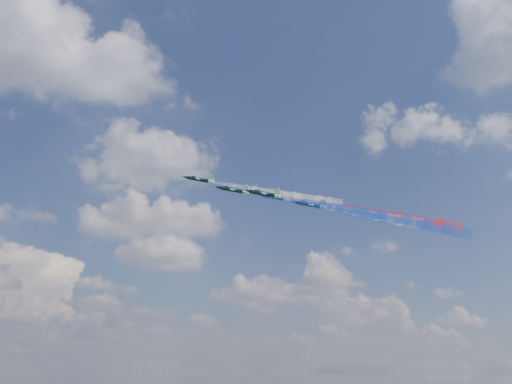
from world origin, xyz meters
name	(u,v)px	position (x,y,z in m)	size (l,w,h in m)	color
jet_lead	(199,180)	(-13.74, 22.18, 130.26)	(8.47, 10.59, 2.82)	black
trail_lead	(276,193)	(7.25, 11.36, 124.86)	(3.53, 39.09, 3.53)	white
jet_inner_left	(233,190)	(-6.80, 9.24, 123.94)	(8.47, 10.59, 2.82)	black
trail_inner_left	(316,205)	(14.19, -1.58, 118.54)	(3.53, 39.09, 3.53)	blue
jet_inner_right	(243,190)	(1.28, 25.11, 129.08)	(8.47, 10.59, 2.82)	black
trail_inner_right	(319,204)	(22.26, 14.28, 123.68)	(3.53, 39.09, 3.53)	red
jet_outer_left	(264,194)	(-2.25, -4.31, 119.46)	(8.47, 10.59, 2.82)	black
trail_outer_left	(355,210)	(18.74, -15.13, 114.06)	(3.53, 39.09, 3.53)	blue
jet_center_third	(274,197)	(7.41, 13.92, 124.36)	(8.47, 10.59, 2.82)	black
trail_center_third	(355,212)	(28.40, 3.09, 118.96)	(3.53, 39.09, 3.53)	white
jet_outer_right	(284,196)	(16.61, 28.79, 129.61)	(8.47, 10.59, 2.82)	black
trail_outer_right	(358,209)	(37.59, 17.96, 124.21)	(3.53, 39.09, 3.53)	red
jet_rear_left	(310,205)	(12.95, 0.31, 118.96)	(8.47, 10.59, 2.82)	black
trail_rear_left	(397,220)	(33.94, -10.51, 113.56)	(3.53, 39.09, 3.53)	blue
jet_rear_right	(318,202)	(22.62, 16.02, 124.82)	(8.47, 10.59, 2.82)	black
trail_rear_right	(396,216)	(43.61, 5.19, 119.42)	(3.53, 39.09, 3.53)	red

